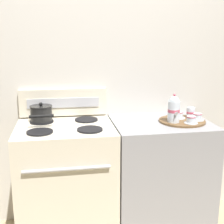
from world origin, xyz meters
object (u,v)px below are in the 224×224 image
at_px(teapot, 174,109).
at_px(teacup_right, 191,120).
at_px(saucepan, 41,113).
at_px(creamer_jug, 191,112).
at_px(teacup_left, 197,117).
at_px(teacup_front, 179,115).
at_px(serving_tray, 182,121).
at_px(stove, 67,183).

height_order(teapot, teacup_right, teapot).
height_order(saucepan, creamer_jug, saucepan).
distance_m(teacup_left, teacup_front, 0.14).
distance_m(serving_tray, teacup_left, 0.12).
bearing_deg(teacup_left, serving_tray, 168.59).
distance_m(teacup_right, teacup_front, 0.16).
relative_size(teapot, creamer_jug, 2.65).
bearing_deg(teacup_right, creamer_jug, 67.59).
xyz_separation_m(serving_tray, teacup_left, (0.11, -0.02, 0.03)).
height_order(saucepan, teacup_right, saucepan).
xyz_separation_m(stove, serving_tray, (0.90, -0.03, 0.46)).
height_order(teapot, teacup_front, teapot).
bearing_deg(teapot, teacup_front, 50.72).
bearing_deg(teacup_front, teacup_right, -77.36).
distance_m(stove, teapot, 1.00).
relative_size(teacup_left, teacup_front, 1.00).
relative_size(teapot, teacup_left, 2.15).
bearing_deg(teacup_right, teapot, 154.33).
height_order(teacup_left, creamer_jug, creamer_jug).
relative_size(stove, teacup_left, 9.18).
relative_size(teacup_left, teacup_right, 1.00).
bearing_deg(teapot, teacup_right, -25.67).
bearing_deg(teapot, saucepan, 168.03).
height_order(stove, teacup_left, teacup_left).
height_order(saucepan, teacup_front, saucepan).
bearing_deg(teacup_front, creamer_jug, 6.96).
relative_size(teapot, teacup_right, 2.15).
height_order(teacup_left, teacup_right, same).
bearing_deg(creamer_jug, teacup_front, -173.04).
bearing_deg(teacup_left, teapot, -174.22).
relative_size(stove, creamer_jug, 11.32).
relative_size(teacup_right, creamer_jug, 1.23).
bearing_deg(teacup_left, teacup_front, 146.46).
height_order(stove, teacup_right, teacup_right).
distance_m(serving_tray, teacup_front, 0.07).
bearing_deg(teacup_front, teapot, -129.28).
bearing_deg(teacup_left, teacup_right, -137.99).
distance_m(stove, teacup_front, 1.02).
xyz_separation_m(stove, teacup_left, (1.01, -0.05, 0.50)).
relative_size(stove, teapot, 4.27).
distance_m(serving_tray, teacup_right, 0.11).
distance_m(saucepan, teapot, 1.01).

